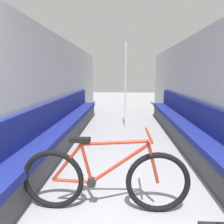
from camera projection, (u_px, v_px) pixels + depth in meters
wall_left at (56, 88)px, 4.20m from camera, size 0.10×9.95×2.19m
wall_right at (196, 88)px, 4.04m from camera, size 0.10×9.95×2.19m
bench_seat_row_left at (66, 126)px, 4.21m from camera, size 0.40×5.46×0.87m
bench_seat_row_right at (184, 128)px, 4.08m from camera, size 0.40×5.46×0.87m
bicycle at (104, 179)px, 2.00m from camera, size 1.69×0.46×0.82m
grab_pole_near at (126, 87)px, 5.11m from camera, size 0.08×0.08×2.17m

